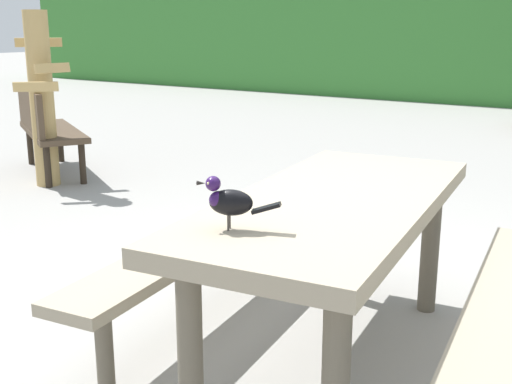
{
  "coord_description": "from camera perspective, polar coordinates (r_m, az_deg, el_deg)",
  "views": [
    {
      "loc": [
        1.27,
        -2.41,
        1.41
      ],
      "look_at": [
        0.03,
        -0.59,
        0.84
      ],
      "focal_mm": 45.09,
      "sensor_mm": 36.0,
      "label": 1
    }
  ],
  "objects": [
    {
      "name": "bird_grackle",
      "position": [
        2.16,
        -2.51,
        -0.74
      ],
      "size": [
        0.27,
        0.15,
        0.18
      ],
      "color": "black",
      "rests_on": "picnic_table_foreground"
    },
    {
      "name": "ground_plane",
      "position": [
        3.06,
        5.82,
        -12.95
      ],
      "size": [
        60.0,
        60.0,
        0.0
      ],
      "primitive_type": "plane",
      "color": "gray"
    },
    {
      "name": "picnic_table_foreground",
      "position": [
        2.69,
        6.88,
        -4.11
      ],
      "size": [
        1.9,
        1.92,
        0.74
      ],
      "color": "gray",
      "rests_on": "ground"
    },
    {
      "name": "stalk_post_left_side",
      "position": [
        6.06,
        -18.46,
        7.85
      ],
      "size": [
        0.67,
        0.66,
        1.54
      ],
      "color": "tan",
      "rests_on": "ground"
    },
    {
      "name": "park_bench_side",
      "position": [
        6.54,
        -18.33,
        5.71
      ],
      "size": [
        1.44,
        1.07,
        0.84
      ],
      "color": "#473828",
      "rests_on": "ground"
    }
  ]
}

